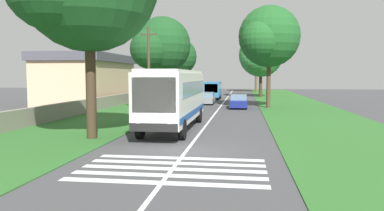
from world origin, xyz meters
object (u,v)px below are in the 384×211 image
at_px(coach_bus, 175,95).
at_px(trailing_minibus_0, 213,89).
at_px(trailing_car_0, 239,102).
at_px(roadside_tree_right_2, 256,52).
at_px(trailing_car_1, 207,99).
at_px(roadside_tree_left_0, 177,58).
at_px(utility_pole, 149,70).
at_px(roadside_tree_right_1, 268,38).
at_px(roadside_tree_left_2, 161,47).
at_px(roadside_building, 88,79).
at_px(roadside_tree_right_0, 260,56).

height_order(coach_bus, trailing_minibus_0, coach_bus).
xyz_separation_m(trailing_car_0, roadside_tree_right_2, (39.29, -2.82, 7.46)).
height_order(trailing_car_1, roadside_tree_left_0, roadside_tree_left_0).
bearing_deg(utility_pole, roadside_tree_right_1, -49.80).
bearing_deg(roadside_tree_left_2, trailing_car_1, -30.69).
xyz_separation_m(coach_bus, trailing_car_0, (16.00, -3.81, -1.48)).
relative_size(roadside_tree_right_1, utility_pole, 1.42).
bearing_deg(utility_pole, roadside_tree_right_2, -12.33).
relative_size(trailing_car_1, roadside_tree_left_2, 0.46).
bearing_deg(trailing_car_1, roadside_tree_left_0, 44.20).
bearing_deg(coach_bus, roadside_tree_left_2, 16.00).
xyz_separation_m(trailing_car_0, roadside_building, (3.89, 18.22, 2.34)).
bearing_deg(roadside_tree_left_2, roadside_tree_right_0, -25.91).
xyz_separation_m(roadside_tree_left_2, roadside_tree_right_1, (2.52, -10.83, 0.99)).
relative_size(trailing_car_0, roadside_tree_right_2, 0.38).
bearing_deg(trailing_car_0, trailing_minibus_0, 15.50).
height_order(trailing_minibus_0, roadside_tree_left_2, roadside_tree_left_2).
relative_size(trailing_car_0, utility_pole, 0.58).
bearing_deg(roadside_tree_right_2, trailing_car_0, 175.89).
xyz_separation_m(trailing_minibus_0, roadside_tree_right_1, (-13.13, -6.78, 5.72)).
bearing_deg(roadside_tree_left_2, utility_pole, -176.56).
distance_m(trailing_car_1, roadside_tree_right_0, 17.83).
bearing_deg(roadside_tree_left_0, roadside_building, 119.72).
bearing_deg(trailing_car_0, coach_bus, 166.59).
xyz_separation_m(coach_bus, trailing_minibus_0, (29.91, 0.04, -0.60)).
xyz_separation_m(roadside_tree_right_0, utility_pole, (-28.59, 10.44, -2.55)).
bearing_deg(coach_bus, trailing_car_0, -13.41).
xyz_separation_m(roadside_tree_right_1, roadside_building, (3.10, 21.15, -4.26)).
bearing_deg(roadside_tree_left_0, utility_pole, -177.74).
bearing_deg(utility_pole, roadside_tree_left_2, 3.44).
bearing_deg(trailing_car_0, roadside_tree_right_1, -74.97).
distance_m(roadside_tree_left_0, roadside_tree_right_2, 31.77).
bearing_deg(roadside_tree_left_2, trailing_car_0, -77.63).
relative_size(trailing_car_0, trailing_car_1, 1.00).
distance_m(trailing_car_1, utility_pole, 14.03).
relative_size(roadside_tree_left_2, roadside_tree_right_2, 0.83).
height_order(coach_bus, roadside_tree_left_0, roadside_tree_left_0).
height_order(roadside_tree_left_2, roadside_tree_right_0, roadside_tree_right_0).
bearing_deg(roadside_tree_left_0, roadside_tree_left_2, -178.40).
height_order(roadside_tree_right_1, roadside_tree_right_2, roadside_tree_right_2).
relative_size(roadside_tree_right_0, utility_pole, 1.35).
bearing_deg(roadside_tree_left_0, trailing_car_1, -135.80).
bearing_deg(trailing_minibus_0, roadside_building, 124.90).
bearing_deg(coach_bus, roadside_building, 35.93).
bearing_deg(roadside_tree_left_0, roadside_tree_right_1, -128.34).
relative_size(coach_bus, trailing_minibus_0, 1.86).
bearing_deg(trailing_minibus_0, roadside_tree_left_0, 134.67).
bearing_deg(trailing_car_0, trailing_car_1, 37.05).
distance_m(roadside_tree_left_0, roadside_tree_right_0, 15.64).
height_order(trailing_minibus_0, roadside_tree_left_0, roadside_tree_left_0).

